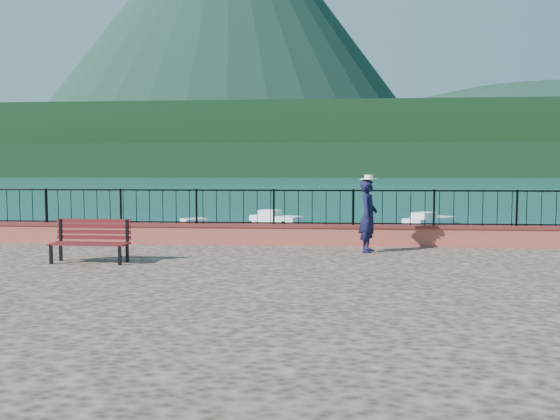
# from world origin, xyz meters

# --- Properties ---
(ground) EXTENTS (2000.00, 2000.00, 0.00)m
(ground) POSITION_xyz_m (0.00, 0.00, 0.00)
(ground) COLOR #19596B
(ground) RESTS_ON ground
(parapet) EXTENTS (28.00, 0.46, 0.58)m
(parapet) POSITION_xyz_m (0.00, 3.70, 1.49)
(parapet) COLOR #AB543E
(parapet) RESTS_ON promenade
(railing) EXTENTS (27.00, 0.05, 0.95)m
(railing) POSITION_xyz_m (0.00, 3.70, 2.25)
(railing) COLOR black
(railing) RESTS_ON parapet
(dock) EXTENTS (2.00, 16.00, 0.30)m
(dock) POSITION_xyz_m (-2.00, 12.00, 0.15)
(dock) COLOR #2D231C
(dock) RESTS_ON ground
(far_forest) EXTENTS (900.00, 60.00, 18.00)m
(far_forest) POSITION_xyz_m (0.00, 300.00, 9.00)
(far_forest) COLOR black
(far_forest) RESTS_ON ground
(foothills) EXTENTS (900.00, 120.00, 44.00)m
(foothills) POSITION_xyz_m (0.00, 360.00, 22.00)
(foothills) COLOR black
(foothills) RESTS_ON ground
(volcano) EXTENTS (560.00, 560.00, 380.00)m
(volcano) POSITION_xyz_m (-120.00, 700.00, 190.00)
(volcano) COLOR #142D23
(volcano) RESTS_ON ground
(companion_hill) EXTENTS (448.00, 384.00, 180.00)m
(companion_hill) POSITION_xyz_m (220.00, 560.00, 0.00)
(companion_hill) COLOR #142D23
(companion_hill) RESTS_ON ground
(park_bench) EXTENTS (1.76, 0.61, 0.97)m
(park_bench) POSITION_xyz_m (-4.16, 0.36, 1.49)
(park_bench) COLOR black
(park_bench) RESTS_ON promenade
(person) EXTENTS (0.61, 0.77, 1.85)m
(person) POSITION_xyz_m (2.22, 2.48, 2.13)
(person) COLOR black
(person) RESTS_ON promenade
(hat) EXTENTS (0.44, 0.44, 0.12)m
(hat) POSITION_xyz_m (2.22, 2.48, 3.11)
(hat) COLOR silver
(hat) RESTS_ON person
(boat_0) EXTENTS (4.41, 1.91, 0.80)m
(boat_0) POSITION_xyz_m (-7.20, 12.50, 0.40)
(boat_0) COLOR silver
(boat_0) RESTS_ON ground
(boat_1) EXTENTS (4.05, 3.79, 0.80)m
(boat_1) POSITION_xyz_m (3.91, 11.99, 0.40)
(boat_1) COLOR silver
(boat_1) RESTS_ON ground
(boat_2) EXTENTS (3.50, 2.66, 0.80)m
(boat_2) POSITION_xyz_m (8.11, 13.30, 0.40)
(boat_2) COLOR white
(boat_2) RESTS_ON ground
(boat_3) EXTENTS (3.53, 2.99, 0.80)m
(boat_3) POSITION_xyz_m (-5.29, 17.02, 0.40)
(boat_3) COLOR silver
(boat_3) RESTS_ON ground
(boat_4) EXTENTS (3.55, 2.78, 0.80)m
(boat_4) POSITION_xyz_m (-1.92, 23.25, 0.40)
(boat_4) COLOR silver
(boat_4) RESTS_ON ground
(boat_5) EXTENTS (3.62, 3.67, 0.80)m
(boat_5) POSITION_xyz_m (7.61, 22.52, 0.40)
(boat_5) COLOR silver
(boat_5) RESTS_ON ground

